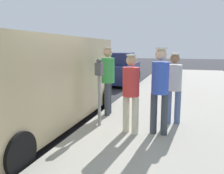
# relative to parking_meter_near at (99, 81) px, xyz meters

# --- Properties ---
(ground_plane) EXTENTS (80.00, 80.00, 0.00)m
(ground_plane) POSITION_rel_parking_meter_near_xyz_m (-1.35, -0.86, -1.18)
(ground_plane) COLOR #2D2D33
(sidewalk_slab) EXTENTS (5.00, 32.00, 0.15)m
(sidewalk_slab) POSITION_rel_parking_meter_near_xyz_m (2.15, -0.86, -1.11)
(sidewalk_slab) COLOR #9E998E
(sidewalk_slab) RESTS_ON ground
(parking_meter_near) EXTENTS (0.14, 0.18, 1.52)m
(parking_meter_near) POSITION_rel_parking_meter_near_xyz_m (0.00, 0.00, 0.00)
(parking_meter_near) COLOR gray
(parking_meter_near) RESTS_ON sidewalk_slab
(pedestrian_in_blue) EXTENTS (0.36, 0.34, 1.75)m
(pedestrian_in_blue) POSITION_rel_parking_meter_near_xyz_m (1.35, -0.16, -0.02)
(pedestrian_in_blue) COLOR #383D47
(pedestrian_in_blue) RESTS_ON sidewalk_slab
(pedestrian_in_red) EXTENTS (0.35, 0.34, 1.63)m
(pedestrian_in_red) POSITION_rel_parking_meter_near_xyz_m (0.78, -0.26, -0.10)
(pedestrian_in_red) COLOR beige
(pedestrian_in_red) RESTS_ON sidewalk_slab
(pedestrian_in_green) EXTENTS (0.34, 0.36, 1.77)m
(pedestrian_in_green) POSITION_rel_parking_meter_near_xyz_m (-0.09, 0.90, -0.01)
(pedestrian_in_green) COLOR #383D47
(pedestrian_in_green) RESTS_ON sidewalk_slab
(pedestrian_in_gray) EXTENTS (0.34, 0.34, 1.64)m
(pedestrian_in_gray) POSITION_rel_parking_meter_near_xyz_m (1.59, 0.63, -0.10)
(pedestrian_in_gray) COLOR #4C608C
(pedestrian_in_gray) RESTS_ON sidewalk_slab
(parked_van) EXTENTS (2.18, 5.22, 2.15)m
(parked_van) POSITION_rel_parking_meter_near_xyz_m (-1.50, -0.06, -0.03)
(parked_van) COLOR tan
(parked_van) RESTS_ON ground
(parked_sedan_ahead) EXTENTS (2.10, 4.47, 1.65)m
(parked_sedan_ahead) POSITION_rel_parking_meter_near_xyz_m (-1.72, 7.46, -0.43)
(parked_sedan_ahead) COLOR navy
(parked_sedan_ahead) RESTS_ON ground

